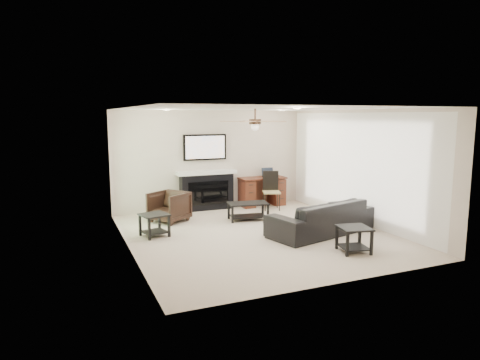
{
  "coord_description": "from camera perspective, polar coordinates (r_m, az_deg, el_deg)",
  "views": [
    {
      "loc": [
        -3.56,
        -7.54,
        2.36
      ],
      "look_at": [
        -0.1,
        0.62,
        1.03
      ],
      "focal_mm": 32.0,
      "sensor_mm": 36.0,
      "label": 1
    }
  ],
  "objects": [
    {
      "name": "fireplace_unit",
      "position": [
        10.76,
        -4.45,
        1.02
      ],
      "size": [
        1.52,
        0.34,
        1.91
      ],
      "primitive_type": "cube",
      "color": "black",
      "rests_on": "ground"
    },
    {
      "name": "room_shell",
      "position": [
        8.51,
        3.21,
        3.97
      ],
      "size": [
        5.5,
        5.54,
        2.52
      ],
      "color": "beige",
      "rests_on": "ground"
    },
    {
      "name": "sofa",
      "position": [
        8.82,
        10.74,
        -4.88
      ],
      "size": [
        2.45,
        1.42,
        0.67
      ],
      "primitive_type": "imported",
      "rotation": [
        0.0,
        0.0,
        3.38
      ],
      "color": "black",
      "rests_on": "ground"
    },
    {
      "name": "laptop",
      "position": [
        11.33,
        3.92,
        1.0
      ],
      "size": [
        0.33,
        0.24,
        0.23
      ],
      "primitive_type": "cube",
      "color": "black",
      "rests_on": "desk"
    },
    {
      "name": "coffee_table",
      "position": [
        9.79,
        1.08,
        -4.2
      ],
      "size": [
        0.97,
        0.65,
        0.4
      ],
      "primitive_type": "cube",
      "rotation": [
        0.0,
        0.0,
        -0.17
      ],
      "color": "black",
      "rests_on": "ground"
    },
    {
      "name": "desk_chair",
      "position": [
        10.83,
        4.22,
        -1.45
      ],
      "size": [
        0.54,
        0.55,
        0.97
      ],
      "primitive_type": "cube",
      "rotation": [
        0.0,
        0.0,
        -0.33
      ],
      "color": "black",
      "rests_on": "ground"
    },
    {
      "name": "desk",
      "position": [
        11.33,
        2.95,
        -1.52
      ],
      "size": [
        1.22,
        0.56,
        0.76
      ],
      "primitive_type": "cube",
      "color": "#3E200F",
      "rests_on": "ground"
    },
    {
      "name": "end_table_left",
      "position": [
        8.65,
        -11.34,
        -5.92
      ],
      "size": [
        0.61,
        0.61,
        0.45
      ],
      "primitive_type": "cube",
      "rotation": [
        0.0,
        0.0,
        0.25
      ],
      "color": "black",
      "rests_on": "ground"
    },
    {
      "name": "armchair",
      "position": [
        9.74,
        -9.45,
        -3.53
      ],
      "size": [
        1.03,
        1.03,
        0.69
      ],
      "primitive_type": "imported",
      "rotation": [
        0.0,
        0.0,
        -0.97
      ],
      "color": "black",
      "rests_on": "ground"
    },
    {
      "name": "end_table_near",
      "position": [
        7.79,
        14.93,
        -7.67
      ],
      "size": [
        0.62,
        0.62,
        0.45
      ],
      "primitive_type": "cube",
      "rotation": [
        0.0,
        0.0,
        -0.21
      ],
      "color": "black",
      "rests_on": "ground"
    }
  ]
}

